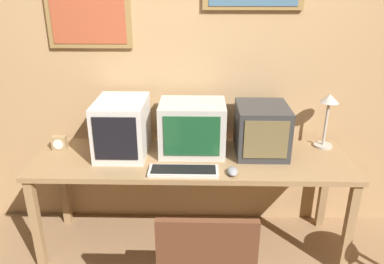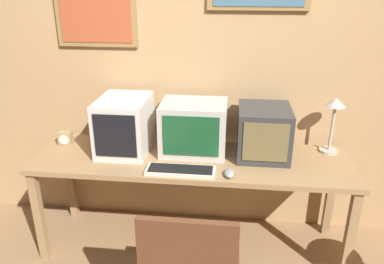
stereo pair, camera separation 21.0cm
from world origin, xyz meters
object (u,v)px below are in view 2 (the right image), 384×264
object	(u,v)px
monitor_center	(193,128)
keyboard_main	(181,170)
desk_lamp	(334,114)
monitor_left	(125,125)
monitor_right	(264,132)
desk_clock	(65,138)
mouse_near_keyboard	(229,173)

from	to	relation	value
monitor_center	keyboard_main	size ratio (longest dim) A/B	1.02
keyboard_main	desk_lamp	world-z (taller)	desk_lamp
monitor_left	monitor_right	distance (m)	0.97
keyboard_main	desk_clock	world-z (taller)	desk_clock
desk_lamp	monitor_center	bearing A→B (deg)	-173.99
monitor_center	mouse_near_keyboard	xyz separation A→B (m)	(0.27, -0.34, -0.16)
monitor_left	mouse_near_keyboard	world-z (taller)	monitor_left
keyboard_main	monitor_left	bearing A→B (deg)	146.18
monitor_left	desk_lamp	bearing A→B (deg)	5.27
monitor_center	mouse_near_keyboard	world-z (taller)	monitor_center
monitor_center	keyboard_main	bearing A→B (deg)	-97.75
mouse_near_keyboard	desk_clock	distance (m)	1.27
keyboard_main	desk_clock	bearing A→B (deg)	159.97
monitor_left	mouse_near_keyboard	bearing A→B (deg)	-22.28
monitor_center	keyboard_main	distance (m)	0.37
monitor_left	desk_lamp	distance (m)	1.46
desk_clock	desk_lamp	size ratio (longest dim) A/B	0.25
monitor_left	keyboard_main	size ratio (longest dim) A/B	1.02
monitor_left	monitor_center	distance (m)	0.48
monitor_right	desk_lamp	bearing A→B (deg)	12.59
monitor_left	desk_clock	distance (m)	0.49
monitor_left	desk_lamp	xyz separation A→B (m)	(1.45, 0.13, 0.09)
mouse_near_keyboard	desk_lamp	world-z (taller)	desk_lamp
monitor_center	desk_clock	xyz separation A→B (m)	(-0.96, 0.01, -0.13)
monitor_right	mouse_near_keyboard	world-z (taller)	monitor_right
monitor_right	desk_lamp	distance (m)	0.50
monitor_left	monitor_right	bearing A→B (deg)	1.58
desk_lamp	desk_clock	bearing A→B (deg)	-177.16
monitor_center	desk_clock	bearing A→B (deg)	179.62
monitor_center	monitor_right	bearing A→B (deg)	-0.60
monitor_center	monitor_right	size ratio (longest dim) A/B	1.13
mouse_near_keyboard	keyboard_main	bearing A→B (deg)	177.62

